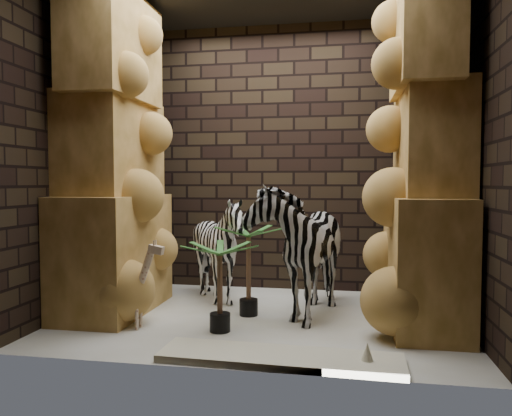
% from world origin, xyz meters
% --- Properties ---
extents(floor, '(3.50, 3.50, 0.00)m').
position_xyz_m(floor, '(0.00, 0.00, 0.00)').
color(floor, silver).
rests_on(floor, ground).
extents(wall_back, '(3.50, 0.00, 3.50)m').
position_xyz_m(wall_back, '(0.00, 1.25, 1.50)').
color(wall_back, black).
rests_on(wall_back, ground).
extents(wall_front, '(3.50, 0.00, 3.50)m').
position_xyz_m(wall_front, '(0.00, -1.25, 1.50)').
color(wall_front, black).
rests_on(wall_front, ground).
extents(wall_left, '(0.00, 3.00, 3.00)m').
position_xyz_m(wall_left, '(-1.75, 0.00, 1.50)').
color(wall_left, black).
rests_on(wall_left, ground).
extents(wall_right, '(0.00, 3.00, 3.00)m').
position_xyz_m(wall_right, '(1.75, 0.00, 1.50)').
color(wall_right, black).
rests_on(wall_right, ground).
extents(rock_pillar_left, '(0.68, 1.30, 3.00)m').
position_xyz_m(rock_pillar_left, '(-1.40, 0.00, 1.50)').
color(rock_pillar_left, '#DFAE61').
rests_on(rock_pillar_left, floor).
extents(rock_pillar_right, '(0.58, 1.25, 3.00)m').
position_xyz_m(rock_pillar_right, '(1.42, 0.00, 1.50)').
color(rock_pillar_right, '#DFAE61').
rests_on(rock_pillar_right, floor).
extents(zebra_right, '(0.84, 1.30, 1.44)m').
position_xyz_m(zebra_right, '(0.34, 0.23, 0.72)').
color(zebra_right, white).
rests_on(zebra_right, floor).
extents(zebra_left, '(1.01, 1.19, 0.97)m').
position_xyz_m(zebra_left, '(-0.51, 0.50, 0.49)').
color(zebra_left, white).
rests_on(zebra_left, floor).
extents(giraffe_toy, '(0.40, 0.15, 0.77)m').
position_xyz_m(giraffe_toy, '(-1.04, -0.49, 0.38)').
color(giraffe_toy, beige).
rests_on(giraffe_toy, floor).
extents(palm_front, '(0.36, 0.36, 0.84)m').
position_xyz_m(palm_front, '(-0.11, 0.07, 0.42)').
color(palm_front, '#206A22').
rests_on(palm_front, floor).
extents(palm_back, '(0.36, 0.36, 0.74)m').
position_xyz_m(palm_back, '(-0.25, -0.45, 0.37)').
color(palm_back, '#206A22').
rests_on(palm_back, floor).
extents(surfboard, '(1.68, 0.46, 0.05)m').
position_xyz_m(surfboard, '(0.32, -1.04, 0.03)').
color(surfboard, '#EBE7C6').
rests_on(surfboard, floor).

